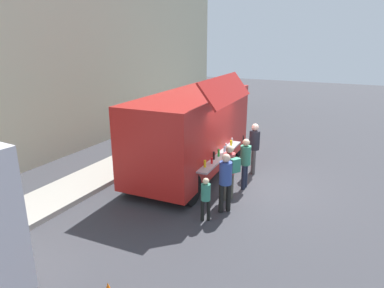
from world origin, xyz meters
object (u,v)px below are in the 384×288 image
trash_bin (187,127)px  customer_extra_browsing (254,144)px  customer_front_ordering (245,159)px  food_truck_main (193,130)px  customer_rear_waiting (225,178)px  customer_mid_with_backpack (230,167)px  child_near_queue (206,195)px

trash_bin → customer_extra_browsing: (-3.24, -4.28, 0.62)m
trash_bin → customer_front_ordering: (-4.60, -4.41, 0.53)m
food_truck_main → customer_rear_waiting: 3.11m
customer_rear_waiting → customer_extra_browsing: 3.08m
customer_rear_waiting → food_truck_main: bearing=-3.4°
food_truck_main → customer_front_ordering: food_truck_main is taller
trash_bin → customer_mid_with_backpack: size_ratio=0.53×
trash_bin → child_near_queue: child_near_queue is taller
customer_front_ordering → customer_rear_waiting: (-1.71, -0.00, 0.03)m
food_truck_main → customer_rear_waiting: size_ratio=3.66×
trash_bin → child_near_queue: (-6.99, -4.15, 0.27)m
food_truck_main → child_near_queue: 3.53m
customer_front_ordering → trash_bin: bearing=-45.2°
food_truck_main → child_near_queue: bearing=-150.5°
food_truck_main → customer_mid_with_backpack: (-1.53, -1.95, -0.50)m
child_near_queue → trash_bin: bearing=-1.7°
trash_bin → child_near_queue: size_ratio=0.74×
child_near_queue → customer_extra_browsing: bearing=-34.5°
customer_mid_with_backpack → child_near_queue: (-1.38, 0.13, -0.31)m
customer_front_ordering → customer_mid_with_backpack: size_ratio=0.98×
child_near_queue → customer_front_ordering: bearing=-38.7°
customer_mid_with_backpack → customer_front_ordering: bearing=-66.1°
customer_front_ordering → child_near_queue: (-2.39, 0.26, -0.26)m
customer_rear_waiting → customer_extra_browsing: bearing=-44.0°
customer_mid_with_backpack → customer_extra_browsing: size_ratio=0.93×
customer_front_ordering → customer_mid_with_backpack: (-1.00, 0.14, 0.05)m
customer_front_ordering → customer_extra_browsing: bearing=-83.6°
trash_bin → customer_front_ordering: 6.40m
customer_extra_browsing → child_near_queue: size_ratio=1.50×
customer_mid_with_backpack → customer_rear_waiting: size_ratio=1.00×
food_truck_main → customer_front_ordering: bearing=-106.8°
food_truck_main → customer_rear_waiting: (-2.24, -2.09, -0.53)m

